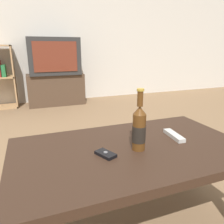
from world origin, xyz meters
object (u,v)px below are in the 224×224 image
object	(u,v)px
remote_control	(174,135)
tv_stand	(56,89)
beer_bottle	(139,128)
television	(54,56)
cell_phone	(106,154)

from	to	relation	value
remote_control	tv_stand	bearing A→B (deg)	101.84
tv_stand	beer_bottle	xyz separation A→B (m)	(0.05, -2.78, 0.29)
television	beer_bottle	distance (m)	2.78
cell_phone	remote_control	bearing A→B (deg)	-14.78
tv_stand	television	bearing A→B (deg)	-90.00
cell_phone	beer_bottle	bearing A→B (deg)	-22.35
television	cell_phone	world-z (taller)	television
cell_phone	remote_control	size ratio (longest dim) A/B	0.66
tv_stand	remote_control	bearing A→B (deg)	-83.88
television	remote_control	size ratio (longest dim) A/B	4.72
television	cell_phone	bearing A→B (deg)	-92.33
television	cell_phone	xyz separation A→B (m)	(-0.11, -2.78, -0.32)
tv_stand	beer_bottle	distance (m)	2.79
tv_stand	cell_phone	bearing A→B (deg)	-92.33
beer_bottle	tv_stand	bearing A→B (deg)	91.02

